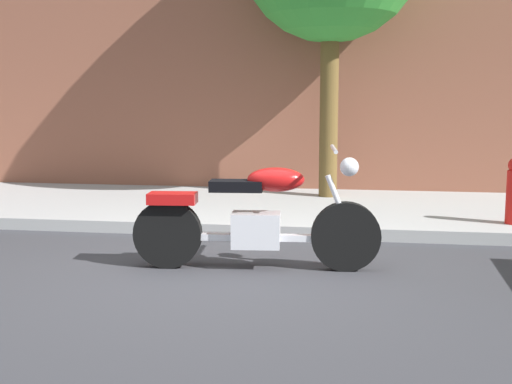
% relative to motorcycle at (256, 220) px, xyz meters
% --- Properties ---
extents(ground_plane, '(60.00, 60.00, 0.00)m').
position_rel_motorcycle_xyz_m(ground_plane, '(-0.31, -0.29, -0.46)').
color(ground_plane, '#38383D').
extents(sidewalk, '(19.76, 3.19, 0.14)m').
position_rel_motorcycle_xyz_m(sidewalk, '(-0.31, 2.95, -0.39)').
color(sidewalk, '#A7A7A7').
rests_on(sidewalk, ground).
extents(motorcycle, '(2.27, 0.70, 1.13)m').
position_rel_motorcycle_xyz_m(motorcycle, '(0.00, 0.00, 0.00)').
color(motorcycle, black).
rests_on(motorcycle, ground).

